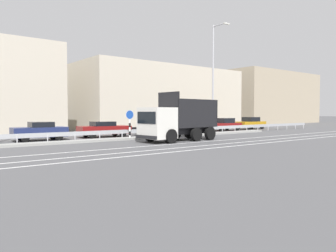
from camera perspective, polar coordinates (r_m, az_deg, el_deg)
The scene contains 18 objects.
ground_plane at distance 27.54m, azimuth 0.02°, elevation -2.27°, with size 320.00×320.00×0.00m, color #4C4C4F.
lane_strip_0 at distance 24.52m, azimuth 4.78°, elevation -2.85°, with size 52.02×0.16×0.01m, color silver.
lane_strip_1 at distance 23.04m, azimuth 8.33°, elevation -3.21°, with size 52.02×0.16×0.01m, color silver.
lane_strip_2 at distance 22.09m, azimuth 11.04°, elevation -3.48°, with size 52.02×0.16×0.01m, color silver.
median_island at distance 28.72m, azimuth -1.84°, elevation -1.89°, with size 28.61×1.10×0.18m, color gray.
median_guardrail at distance 29.35m, azimuth -2.79°, elevation -0.86°, with size 52.02×0.09×0.78m.
dump_truck at distance 25.15m, azimuth 0.63°, elevation 0.37°, with size 6.97×3.06×3.79m.
median_road_sign at distance 27.07m, azimuth -6.67°, elevation 0.35°, with size 0.75×0.16×2.42m.
street_lamp_1 at distance 33.07m, azimuth 7.99°, elevation 8.71°, with size 0.70×1.94×10.84m.
parked_car_2 at distance 27.77m, azimuth -21.42°, elevation -0.82°, with size 4.16×2.03×1.49m.
parked_car_3 at distance 30.10m, azimuth -11.08°, elevation -0.51°, with size 4.74×2.24×1.41m.
parked_car_4 at distance 32.79m, azimuth -2.23°, elevation -0.37°, with size 4.97×2.12×1.26m.
parked_car_5 at distance 36.30m, azimuth 4.19°, elevation -0.09°, with size 3.85×1.99×1.25m.
parked_car_6 at distance 40.37m, azimuth 9.81°, elevation 0.28°, with size 4.35×2.12×1.53m.
parked_car_7 at distance 44.62m, azimuth 14.15°, elevation 0.49°, with size 4.38×2.08×1.60m.
background_building_1 at distance 48.36m, azimuth -2.48°, elevation 4.81°, with size 23.95×12.99×8.51m, color beige.
background_building_2 at distance 71.14m, azimuth 16.78°, elevation 4.64°, with size 22.83×10.95×10.22m, color tan.
church_tower at distance 48.13m, azimuth -22.97°, elevation 5.40°, with size 3.60×3.60×10.97m.
Camera 1 is at (-17.01, -21.54, 2.27)m, focal length 35.00 mm.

